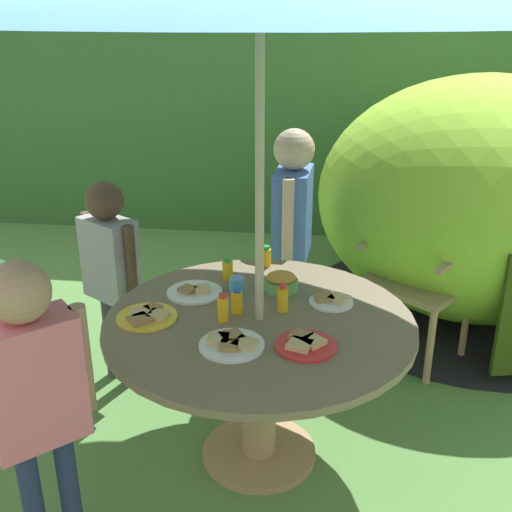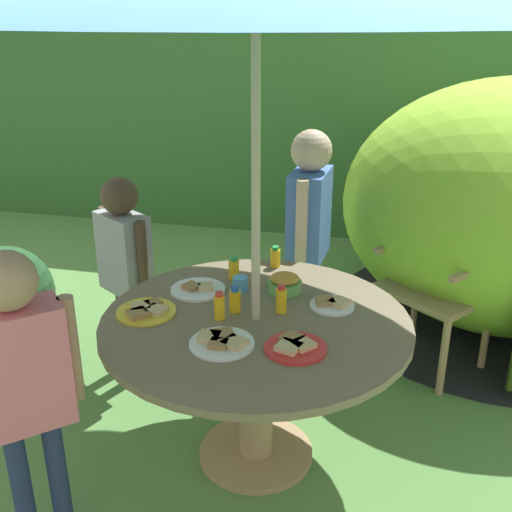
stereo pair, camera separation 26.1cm
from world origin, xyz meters
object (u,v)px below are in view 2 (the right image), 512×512
Objects in this scene: plate_near_right at (222,342)px; cup_near at (240,284)px; juice_bottle_far_left at (281,300)px; potted_plant at (7,302)px; wooden_chair at (445,267)px; plate_near_left at (295,346)px; child_in_blue_shirt at (309,215)px; juice_bottle_front_edge at (219,306)px; child_in_grey_shirt at (124,253)px; child_in_pink_shirt at (21,368)px; plate_far_right at (198,289)px; plate_center_back at (332,304)px; snack_bowl at (285,283)px; juice_bottle_back_edge at (234,268)px; garden_table at (256,351)px; plate_center_front at (146,310)px; juice_bottle_mid_left at (235,300)px; juice_bottle_mid_right at (275,257)px; dome_tent at (512,206)px.

plate_near_right is 3.63× the size of cup_near.
cup_near is at bearing 143.21° from juice_bottle_far_left.
potted_plant is at bearing 154.82° from plate_near_right.
wooden_chair is 1.43m from plate_near_left.
child_in_blue_shirt is 10.61× the size of juice_bottle_front_edge.
cup_near is (-0.97, -0.81, 0.17)m from wooden_chair.
child_in_grey_shirt is at bearing 134.43° from plate_near_right.
potted_plant is 2.99× the size of plate_near_left.
wooden_chair is at bearing 5.27° from child_in_pink_shirt.
plate_center_back is at bearing -1.99° from plate_far_right.
juice_bottle_back_edge is (-0.26, 0.09, 0.01)m from snack_bowl.
juice_bottle_front_edge is 0.42m from juice_bottle_back_edge.
wooden_chair is 8.34× the size of juice_bottle_front_edge.
cup_near is at bearing 13.33° from plate_far_right.
garden_table is at bearing -148.34° from plate_center_back.
wooden_chair is 4.30× the size of plate_near_left.
juice_bottle_mid_left is at bearing 15.48° from plate_center_front.
child_in_blue_shirt is 0.46m from juice_bottle_mid_right.
potted_plant is at bearing 171.99° from plate_center_back.
cup_near reaches higher than plate_center_front.
plate_center_back is at bearing -49.28° from juice_bottle_mid_right.
child_in_blue_shirt reaches higher than plate_center_front.
plate_far_right is at bearing 125.69° from juice_bottle_front_edge.
child_in_pink_shirt is 0.62m from plate_center_front.
plate_center_back is 0.23m from juice_bottle_far_left.
potted_plant is at bearing 84.68° from child_in_pink_shirt.
plate_center_front is at bearing 26.54° from child_in_pink_shirt.
child_in_grey_shirt is at bearing 7.32° from potted_plant.
juice_bottle_mid_right reaches higher than cup_near.
plate_near_right is at bearing -105.70° from snack_bowl.
juice_bottle_back_edge is at bearing -108.28° from wooden_chair.
potted_plant is at bearing -66.16° from child_in_blue_shirt.
plate_center_back is 0.80m from plate_center_front.
plate_center_back is (-0.54, -0.88, 0.14)m from wooden_chair.
potted_plant is 1.86m from plate_center_back.
garden_table is 18.65× the size of cup_near.
child_in_blue_shirt is 0.69m from juice_bottle_back_edge.
dome_tent is 1.94× the size of child_in_blue_shirt.
dome_tent is 3.04m from child_in_pink_shirt.
plate_center_front is (-0.77, -0.24, 0.00)m from plate_center_back.
juice_bottle_mid_left is at bearing 140.30° from plate_near_left.
juice_bottle_far_left is at bearing -0.05° from child_in_pink_shirt.
juice_bottle_far_left reaches higher than plate_near_left.
plate_center_back is (1.82, -0.26, 0.32)m from potted_plant.
child_in_blue_shirt is 0.72m from snack_bowl.
plate_center_front is 0.58m from juice_bottle_far_left.
juice_bottle_front_edge is at bearing -93.27° from cup_near.
garden_table is at bearing -138.90° from dome_tent.
juice_bottle_mid_right reaches higher than plate_center_front.
juice_bottle_mid_right is (-1.28, -1.14, -0.01)m from dome_tent.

